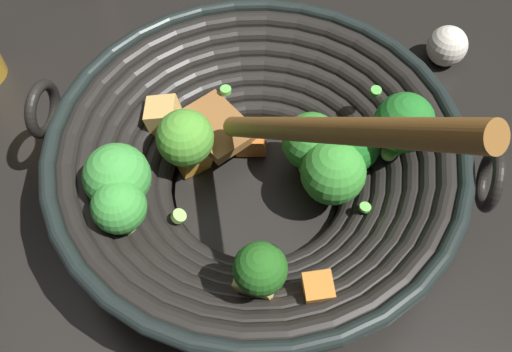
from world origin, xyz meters
name	(u,v)px	position (x,y,z in m)	size (l,w,h in m)	color
ground_plane	(257,192)	(0.00, 0.00, 0.00)	(4.00, 4.00, 0.00)	black
wok	(257,161)	(0.00, 0.00, 0.06)	(0.40, 0.37, 0.27)	black
garlic_bulb	(447,46)	(-0.24, -0.15, 0.02)	(0.05, 0.05, 0.05)	silver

